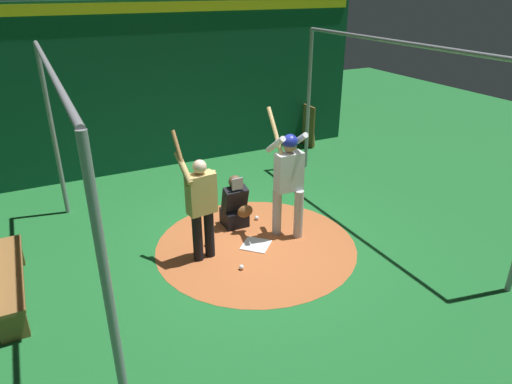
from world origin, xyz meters
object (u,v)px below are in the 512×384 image
Objects in this scene: catcher at (235,207)px; baseball_1 at (207,244)px; baseball_2 at (257,218)px; batter at (288,176)px; bench at (3,272)px; home_plate at (256,245)px; bat_rack at (307,126)px; visitor at (201,203)px; baseball_0 at (241,267)px.

catcher is 12.83× the size of baseball_1.
batter is at bearing 16.95° from baseball_2.
catcher reaches higher than bench.
batter is 1.16m from catcher.
bench is at bearing -93.65° from home_plate.
baseball_2 is (-0.55, 3.97, -0.41)m from bench.
home_plate is 0.80m from baseball_1.
bat_rack is 5.52m from baseball_1.
visitor is 0.94m from baseball_1.
baseball_1 is (-0.11, 2.85, -0.41)m from bench.
baseball_0 is at bearing -41.51° from bat_rack.
visitor is (-0.05, -0.87, 0.92)m from home_plate.
catcher reaches higher than baseball_2.
bat_rack is at bearing 143.76° from batter.
batter is at bearing -36.24° from bat_rack.
visitor reaches higher than baseball_0.
bench reaches higher than baseball_0.
bench is (0.52, -3.55, 0.08)m from catcher.
baseball_0 is 0.88m from baseball_1.
baseball_2 is at bearing -163.05° from batter.
visitor reaches higher than baseball_2.
baseball_0 is at bearing 14.51° from baseball_1.
visitor is 2.74m from bench.
catcher is 0.49× the size of bench.
bat_rack is at bearing 138.49° from baseball_0.
batter is 2.01× the size of bat_rack.
home_plate is at bearing 135.90° from baseball_0.
home_plate is 0.72m from baseball_0.
home_plate is 5.68× the size of baseball_0.
home_plate is at bearing 64.70° from baseball_1.
home_plate is 3.60m from bench.
bat_rack is 0.54× the size of bench.
bench is (-0.23, -3.57, 0.44)m from home_plate.
baseball_2 is (3.16, -3.04, -0.45)m from bat_rack.
batter is 28.48× the size of baseball_2.
bench is at bearing -87.74° from baseball_1.
baseball_2 is at bearing 93.15° from catcher.
baseball_0 is at bearing -20.76° from catcher.
batter reaches higher than baseball_1.
baseball_1 is at bearing 92.26° from bench.
home_plate is 0.21× the size of visitor.
visitor is at bearing -93.41° from home_plate.
bench reaches higher than home_plate.
batter reaches higher than baseball_0.
baseball_1 is 1.00× the size of baseball_2.
baseball_1 is at bearing -59.63° from catcher.
batter reaches higher than bat_rack.
bat_rack is (-3.18, 3.46, 0.12)m from catcher.
bench is at bearing -62.12° from bat_rack.
baseball_2 is at bearing 152.56° from home_plate.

